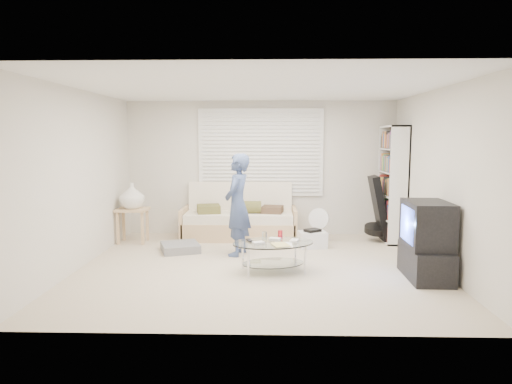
{
  "coord_description": "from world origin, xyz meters",
  "views": [
    {
      "loc": [
        0.15,
        -6.31,
        1.83
      ],
      "look_at": [
        -0.04,
        0.3,
        1.04
      ],
      "focal_mm": 32.0,
      "sensor_mm": 36.0,
      "label": 1
    }
  ],
  "objects_px": {
    "futon_sofa": "(239,220)",
    "coffee_table": "(273,248)",
    "tv_unit": "(426,241)",
    "bookshelf": "(392,184)"
  },
  "relations": [
    {
      "from": "bookshelf",
      "to": "coffee_table",
      "type": "relative_size",
      "value": 1.64
    },
    {
      "from": "futon_sofa",
      "to": "tv_unit",
      "type": "distance_m",
      "value": 3.48
    },
    {
      "from": "futon_sofa",
      "to": "bookshelf",
      "type": "height_order",
      "value": "bookshelf"
    },
    {
      "from": "futon_sofa",
      "to": "coffee_table",
      "type": "relative_size",
      "value": 1.66
    },
    {
      "from": "tv_unit",
      "to": "coffee_table",
      "type": "xyz_separation_m",
      "value": [
        -1.98,
        0.23,
        -0.16
      ]
    },
    {
      "from": "futon_sofa",
      "to": "tv_unit",
      "type": "relative_size",
      "value": 2.04
    },
    {
      "from": "bookshelf",
      "to": "tv_unit",
      "type": "height_order",
      "value": "bookshelf"
    },
    {
      "from": "coffee_table",
      "to": "futon_sofa",
      "type": "bearing_deg",
      "value": 105.87
    },
    {
      "from": "futon_sofa",
      "to": "coffee_table",
      "type": "bearing_deg",
      "value": -74.13
    },
    {
      "from": "futon_sofa",
      "to": "coffee_table",
      "type": "distance_m",
      "value": 2.19
    }
  ]
}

